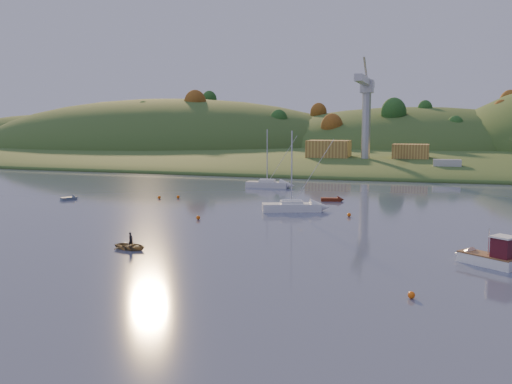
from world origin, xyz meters
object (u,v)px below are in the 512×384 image
(sailboat_near, at_px, (267,184))
(sailboat_far, at_px, (291,206))
(red_tender, at_px, (335,199))
(grey_dinghy, at_px, (72,198))
(canoe, at_px, (131,246))
(fishing_boat, at_px, (484,255))

(sailboat_near, height_order, sailboat_far, sailboat_far)
(red_tender, relative_size, grey_dinghy, 1.31)
(sailboat_far, relative_size, canoe, 3.36)
(canoe, xyz_separation_m, red_tender, (12.95, 38.88, -0.08))
(red_tender, height_order, grey_dinghy, red_tender)
(sailboat_near, height_order, grey_dinghy, sailboat_near)
(red_tender, bearing_deg, grey_dinghy, -177.18)
(sailboat_near, xyz_separation_m, sailboat_far, (11.05, -26.22, 0.01))
(fishing_boat, height_order, sailboat_far, sailboat_far)
(fishing_boat, xyz_separation_m, canoe, (-31.38, -3.79, -0.47))
(sailboat_far, bearing_deg, grey_dinghy, 156.78)
(sailboat_near, xyz_separation_m, red_tender, (15.05, -14.46, -0.45))
(sailboat_near, bearing_deg, fishing_boat, -57.30)
(sailboat_near, distance_m, grey_dinghy, 34.86)
(grey_dinghy, bearing_deg, sailboat_far, -59.26)
(fishing_boat, relative_size, grey_dinghy, 1.97)
(fishing_boat, distance_m, grey_dinghy, 62.99)
(fishing_boat, height_order, red_tender, fishing_boat)
(fishing_boat, distance_m, sailboat_near, 59.80)
(grey_dinghy, bearing_deg, sailboat_near, -11.58)
(sailboat_far, bearing_deg, fishing_boat, -67.12)
(sailboat_near, xyz_separation_m, grey_dinghy, (-24.46, -24.83, -0.49))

